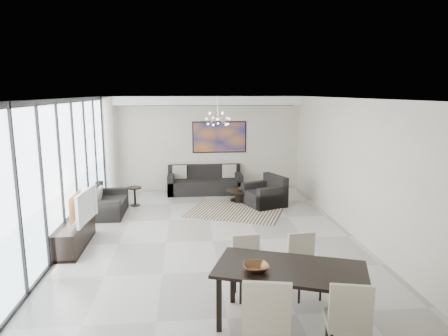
{
  "coord_description": "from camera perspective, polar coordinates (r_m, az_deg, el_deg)",
  "views": [
    {
      "loc": [
        -0.51,
        -7.8,
        3.03
      ],
      "look_at": [
        0.36,
        1.47,
        1.25
      ],
      "focal_mm": 32.0,
      "sensor_mm": 36.0,
      "label": 1
    }
  ],
  "objects": [
    {
      "name": "tv_console",
      "position": [
        8.52,
        -20.63,
        -8.9
      ],
      "size": [
        0.46,
        1.63,
        0.51
      ],
      "primitive_type": "cube",
      "color": "black",
      "rests_on": "floor"
    },
    {
      "name": "soffit",
      "position": [
        12.11,
        -2.99,
        9.58
      ],
      "size": [
        5.98,
        0.4,
        0.26
      ],
      "primitive_type": "cube",
      "color": "white",
      "rests_on": "room_shell"
    },
    {
      "name": "bowl_coffee",
      "position": [
        11.18,
        2.43,
        -3.03
      ],
      "size": [
        0.28,
        0.28,
        0.08
      ],
      "primitive_type": "imported",
      "rotation": [
        0.0,
        0.0,
        -0.18
      ],
      "color": "brown",
      "rests_on": "coffee_table"
    },
    {
      "name": "dining_chair_sw",
      "position": [
        4.6,
        6.06,
        -20.51
      ],
      "size": [
        0.6,
        0.6,
        1.11
      ],
      "color": "#C2B2A1",
      "rests_on": "floor"
    },
    {
      "name": "chandelier",
      "position": [
        10.35,
        -0.88,
        7.06
      ],
      "size": [
        0.66,
        0.66,
        0.71
      ],
      "color": "silver",
      "rests_on": "room_shell"
    },
    {
      "name": "coffee_table",
      "position": [
        11.29,
        2.51,
        -3.8
      ],
      "size": [
        0.91,
        0.91,
        0.32
      ],
      "color": "black",
      "rests_on": "floor"
    },
    {
      "name": "television",
      "position": [
        8.37,
        -19.72,
        -5.1
      ],
      "size": [
        0.25,
        1.11,
        0.63
      ],
      "primitive_type": "imported",
      "rotation": [
        0.0,
        0.0,
        1.48
      ],
      "color": "gray",
      "rests_on": "tv_console"
    },
    {
      "name": "dining_chair_ne",
      "position": [
        6.27,
        11.28,
        -12.81
      ],
      "size": [
        0.48,
        0.48,
        0.93
      ],
      "color": "#C2B2A1",
      "rests_on": "floor"
    },
    {
      "name": "sofa_main",
      "position": [
        12.2,
        -2.75,
        -2.24
      ],
      "size": [
        2.24,
        0.92,
        0.81
      ],
      "color": "black",
      "rests_on": "floor"
    },
    {
      "name": "window_wall",
      "position": [
        8.29,
        -21.7,
        -0.8
      ],
      "size": [
        0.37,
        8.95,
        2.9
      ],
      "color": "silver",
      "rests_on": "floor"
    },
    {
      "name": "loveseat",
      "position": [
        10.46,
        -16.43,
        -5.08
      ],
      "size": [
        0.8,
        1.42,
        0.71
      ],
      "color": "black",
      "rests_on": "floor"
    },
    {
      "name": "dining_chair_nw",
      "position": [
        6.15,
        3.35,
        -13.24
      ],
      "size": [
        0.46,
        0.46,
        0.91
      ],
      "color": "#C2B2A1",
      "rests_on": "floor"
    },
    {
      "name": "dining_table",
      "position": [
        5.39,
        9.45,
        -14.71
      ],
      "size": [
        2.13,
        1.56,
        0.8
      ],
      "color": "black",
      "rests_on": "floor"
    },
    {
      "name": "dining_chair_se",
      "position": [
        4.91,
        17.36,
        -19.6
      ],
      "size": [
        0.56,
        0.56,
        1.01
      ],
      "color": "#C2B2A1",
      "rests_on": "floor"
    },
    {
      "name": "rug",
      "position": [
        10.37,
        1.74,
        -6.13
      ],
      "size": [
        2.81,
        2.51,
        0.01
      ],
      "primitive_type": "cube",
      "rotation": [
        0.0,
        0.0,
        -0.38
      ],
      "color": "black",
      "rests_on": "floor"
    },
    {
      "name": "painting",
      "position": [
        12.39,
        -0.66,
        4.43
      ],
      "size": [
        1.68,
        0.04,
        0.98
      ],
      "primitive_type": "cube",
      "color": "#C7681B",
      "rests_on": "room_shell"
    },
    {
      "name": "bowl_dining",
      "position": [
        5.22,
        4.61,
        -13.97
      ],
      "size": [
        0.35,
        0.35,
        0.08
      ],
      "primitive_type": "imported",
      "rotation": [
        0.0,
        0.0,
        0.08
      ],
      "color": "brown",
      "rests_on": "dining_table"
    },
    {
      "name": "armchair",
      "position": [
        10.87,
        5.95,
        -3.91
      ],
      "size": [
        1.2,
        1.23,
        0.8
      ],
      "color": "black",
      "rests_on": "floor"
    },
    {
      "name": "side_table",
      "position": [
        11.03,
        -12.63,
        -3.54
      ],
      "size": [
        0.37,
        0.37,
        0.51
      ],
      "color": "black",
      "rests_on": "floor"
    },
    {
      "name": "room_shell",
      "position": [
        8.01,
        1.69,
        -0.54
      ],
      "size": [
        6.0,
        9.0,
        2.9
      ],
      "color": "#A8A39B",
      "rests_on": "ground"
    }
  ]
}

